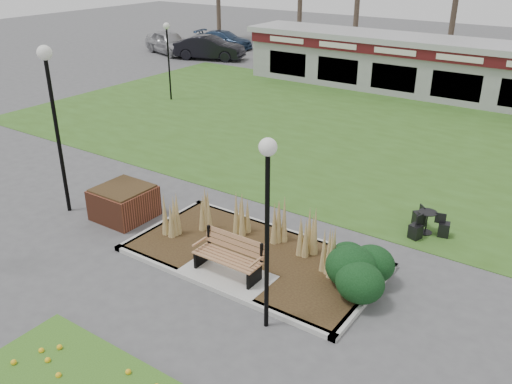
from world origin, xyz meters
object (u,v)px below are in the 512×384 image
Objects in this scene: park_bench at (230,255)px; car_black at (209,48)px; brick_planter at (124,202)px; food_pavilion at (466,71)px; car_silver at (169,42)px; car_blue at (224,40)px; lamp_post_far_left at (168,44)px; lamp_post_mid_left at (51,94)px; bistro_set_b at (426,226)px; lamp_post_near_right at (267,195)px.

car_black is at bearing 129.99° from park_bench.
food_pavilion reaches higher than brick_planter.
car_silver is at bearing 177.19° from food_pavilion.
food_pavilion is 19.89m from car_blue.
lamp_post_far_left is (-12.30, -8.43, 1.31)m from food_pavilion.
lamp_post_mid_left reaches higher than car_silver.
food_pavilion reaches higher than park_bench.
lamp_post_mid_left is at bearing -61.06° from lamp_post_far_left.
food_pavilion reaches higher than car_blue.
lamp_post_mid_left reaches higher than brick_planter.
car_blue is (-22.39, 20.01, 0.42)m from bistro_set_b.
bistro_set_b is 0.26× the size of car_blue.
car_blue is (-6.93, 13.48, -2.13)m from lamp_post_far_left.
lamp_post_near_right is 33.34m from car_blue.
bistro_set_b is (15.46, -6.53, -2.55)m from lamp_post_far_left.
lamp_post_near_right is at bearing -150.11° from car_blue.
car_black is at bearing 142.12° from bistro_set_b.
park_bench is 0.07× the size of food_pavilion.
food_pavilion is (0.00, 19.71, 0.89)m from park_bench.
lamp_post_mid_left reaches higher than lamp_post_near_right.
food_pavilion is at bearing 76.94° from brick_planter.
car_silver is 0.99× the size of car_black.
food_pavilion is at bearing 90.00° from park_bench.
car_silver is 4.44m from car_blue.
lamp_post_mid_left is at bearing -153.41° from bistro_set_b.
park_bench is 0.41× the size of lamp_post_near_right.
bistro_set_b is (9.28, 4.64, -3.31)m from lamp_post_mid_left.
lamp_post_mid_left is at bearing -107.32° from food_pavilion.
car_silver is (-24.28, 16.00, 0.57)m from bistro_set_b.
car_blue is at bearing 165.29° from food_pavilion.
car_silver is at bearing 146.61° from bistro_set_b.
car_black is (-20.57, 16.00, 0.56)m from bistro_set_b.
bistro_set_b is (3.16, 4.75, -0.35)m from park_bench.
lamp_post_near_right is 3.50× the size of bistro_set_b.
brick_planter is 0.31× the size of car_black.
lamp_post_mid_left is 12.79m from lamp_post_far_left.
lamp_post_mid_left is at bearing 171.63° from lamp_post_near_right.
bistro_set_b is 29.08m from car_silver.
lamp_post_near_right is 0.92× the size of car_blue.
bistro_set_b is at bearing -78.07° from food_pavilion.
lamp_post_mid_left is at bearing -161.20° from car_blue.
car_blue is at bearing 118.00° from lamp_post_mid_left.
lamp_post_near_right is 31.66m from car_silver.
lamp_post_near_right reaches higher than car_silver.
lamp_post_mid_left is at bearing -125.90° from car_silver.
lamp_post_near_right reaches higher than brick_planter.
lamp_post_near_right is 29.10m from car_black.
park_bench is at bearing -123.64° from bistro_set_b.
car_black is (-17.41, 1.04, -0.69)m from food_pavilion.
bistro_set_b is (3.16, -14.96, -1.24)m from food_pavilion.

